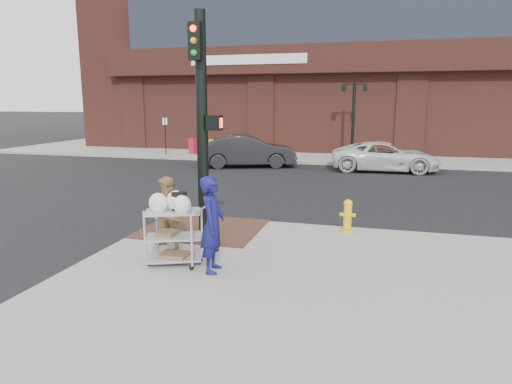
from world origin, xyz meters
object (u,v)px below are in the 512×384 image
(lamp_post, at_px, (353,112))
(woman_blue, at_px, (212,224))
(sedan_dark, at_px, (247,151))
(minivan_white, at_px, (385,157))
(fire_hydrant, at_px, (348,215))
(pedestrian_tan, at_px, (169,213))
(utility_cart, at_px, (174,232))
(traffic_signal_pole, at_px, (202,117))

(lamp_post, relative_size, woman_blue, 2.29)
(woman_blue, bearing_deg, sedan_dark, 6.44)
(minivan_white, xyz_separation_m, fire_hydrant, (-0.91, -11.15, -0.12))
(fire_hydrant, bearing_deg, woman_blue, -124.10)
(sedan_dark, bearing_deg, pedestrian_tan, 169.67)
(pedestrian_tan, xyz_separation_m, fire_hydrant, (3.52, 2.18, -0.35))
(pedestrian_tan, distance_m, utility_cart, 1.02)
(minivan_white, bearing_deg, traffic_signal_pole, 157.61)
(traffic_signal_pole, bearing_deg, sedan_dark, 101.44)
(pedestrian_tan, height_order, sedan_dark, pedestrian_tan)
(lamp_post, xyz_separation_m, fire_hydrant, (0.81, -14.46, -2.07))
(traffic_signal_pole, bearing_deg, pedestrian_tan, -99.37)
(woman_blue, bearing_deg, pedestrian_tan, 45.67)
(lamp_post, relative_size, pedestrian_tan, 2.65)
(sedan_dark, bearing_deg, woman_blue, 174.34)
(fire_hydrant, bearing_deg, traffic_signal_pole, -166.86)
(pedestrian_tan, bearing_deg, utility_cart, -43.55)
(lamp_post, relative_size, traffic_signal_pole, 0.80)
(traffic_signal_pole, height_order, minivan_white, traffic_signal_pole)
(woman_blue, height_order, utility_cart, woman_blue)
(woman_blue, height_order, sedan_dark, woman_blue)
(traffic_signal_pole, xyz_separation_m, sedan_dark, (-2.34, 11.57, -2.05))
(utility_cart, xyz_separation_m, fire_hydrant, (3.00, 3.05, -0.23))
(pedestrian_tan, distance_m, minivan_white, 14.05)
(lamp_post, xyz_separation_m, woman_blue, (-1.36, -17.66, -1.59))
(lamp_post, bearing_deg, fire_hydrant, -86.80)
(traffic_signal_pole, height_order, sedan_dark, traffic_signal_pole)
(lamp_post, distance_m, utility_cart, 17.74)
(traffic_signal_pole, height_order, fire_hydrant, traffic_signal_pole)
(lamp_post, bearing_deg, sedan_dark, -142.83)
(woman_blue, xyz_separation_m, fire_hydrant, (2.16, 3.20, -0.47))
(traffic_signal_pole, distance_m, pedestrian_tan, 2.40)
(traffic_signal_pole, relative_size, sedan_dark, 1.06)
(lamp_post, height_order, pedestrian_tan, lamp_post)
(sedan_dark, xyz_separation_m, minivan_white, (6.54, 0.34, -0.11))
(pedestrian_tan, relative_size, sedan_dark, 0.32)
(sedan_dark, bearing_deg, lamp_post, -72.38)
(traffic_signal_pole, bearing_deg, lamp_post, 80.76)
(woman_blue, distance_m, fire_hydrant, 3.89)
(woman_blue, height_order, fire_hydrant, woman_blue)
(lamp_post, xyz_separation_m, minivan_white, (1.72, -3.31, -1.94))
(minivan_white, height_order, utility_cart, utility_cart)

